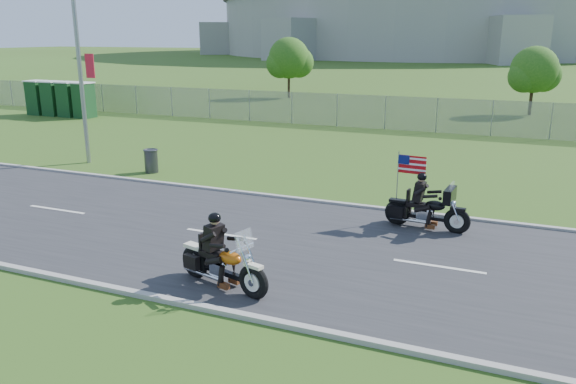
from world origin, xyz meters
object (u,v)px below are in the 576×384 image
at_px(motorcycle_lead, 222,265).
at_px(trash_can, 151,161).
at_px(porta_toilet_a, 84,101).
at_px(motorcycle_follow, 427,210).
at_px(streetlight, 80,30).
at_px(porta_toilet_d, 37,98).
at_px(porta_toilet_b, 68,100).
at_px(porta_toilet_c, 52,99).

relative_size(motorcycle_lead, trash_can, 2.71).
distance_m(motorcycle_lead, trash_can, 11.66).
distance_m(porta_toilet_a, motorcycle_lead, 29.47).
relative_size(motorcycle_follow, trash_can, 2.67).
relative_size(streetlight, porta_toilet_d, 4.35).
relative_size(porta_toilet_b, trash_can, 2.46).
distance_m(streetlight, motorcycle_follow, 16.41).
relative_size(streetlight, trash_can, 10.71).
distance_m(porta_toilet_b, motorcycle_lead, 30.51).
bearing_deg(motorcycle_lead, porta_toilet_b, 154.54).
relative_size(streetlight, porta_toilet_c, 4.35).
height_order(streetlight, porta_toilet_a, streetlight).
bearing_deg(porta_toilet_a, motorcycle_follow, -29.48).
bearing_deg(trash_can, streetlight, 169.39).
height_order(porta_toilet_d, motorcycle_follow, porta_toilet_d).
xyz_separation_m(porta_toilet_c, trash_can, (16.48, -11.47, -0.68)).
xyz_separation_m(streetlight, motorcycle_lead, (11.66, -9.18, -5.09)).
bearing_deg(streetlight, porta_toilet_b, 136.65).
distance_m(porta_toilet_c, trash_can, 20.09).
xyz_separation_m(porta_toilet_a, porta_toilet_d, (-4.20, 0.00, 0.00)).
bearing_deg(porta_toilet_c, porta_toilet_d, 180.00).
height_order(porta_toilet_b, trash_can, porta_toilet_b).
height_order(porta_toilet_a, porta_toilet_c, same).
xyz_separation_m(streetlight, porta_toilet_d, (-14.22, 10.78, -4.49)).
bearing_deg(porta_toilet_b, motorcycle_follow, -28.17).
relative_size(porta_toilet_a, porta_toilet_b, 1.00).
bearing_deg(motorcycle_lead, streetlight, 157.19).
height_order(porta_toilet_a, motorcycle_follow, porta_toilet_a).
relative_size(streetlight, porta_toilet_a, 4.35).
height_order(porta_toilet_b, porta_toilet_c, same).
distance_m(porta_toilet_c, motorcycle_lead, 31.58).
distance_m(porta_toilet_c, porta_toilet_d, 1.40).
xyz_separation_m(motorcycle_lead, motorcycle_follow, (3.56, 5.69, 0.03)).
height_order(streetlight, porta_toilet_d, streetlight).
bearing_deg(porta_toilet_d, trash_can, -32.67).
xyz_separation_m(porta_toilet_d, motorcycle_follow, (29.43, -14.26, -0.58)).
height_order(porta_toilet_d, motorcycle_lead, porta_toilet_d).
relative_size(porta_toilet_a, porta_toilet_c, 1.00).
distance_m(porta_toilet_b, porta_toilet_d, 2.80).
xyz_separation_m(porta_toilet_a, motorcycle_lead, (21.68, -19.96, -0.60)).
bearing_deg(motorcycle_follow, porta_toilet_c, 157.60).
distance_m(porta_toilet_a, porta_toilet_d, 4.20).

